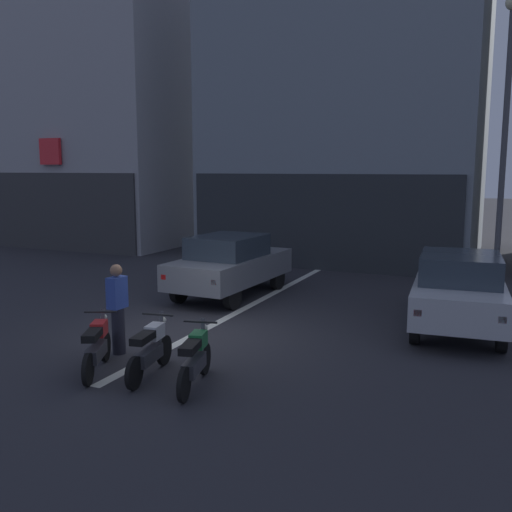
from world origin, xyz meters
name	(u,v)px	position (x,y,z in m)	size (l,w,h in m)	color
ground_plane	(193,336)	(0.00, 0.00, 0.00)	(120.00, 120.00, 0.00)	#2B2B30
lane_centre_line	(295,282)	(0.00, 6.00, 0.00)	(0.20, 18.00, 0.01)	silver
building_corner_left	(114,123)	(-11.60, 12.54, 5.48)	(8.75, 8.67, 10.99)	#9E9EA3
building_mid_block	(353,91)	(-0.06, 12.54, 6.36)	(9.58, 8.47, 12.74)	gray
car_grey_crossing_near	(230,263)	(-0.94, 3.57, 0.89)	(1.95, 4.18, 1.64)	black
car_silver_parked_kerbside	(459,289)	(4.89, 2.66, 0.89)	(2.09, 4.23, 1.64)	black
street_lamp	(505,124)	(5.53, 5.20, 4.41)	(0.36, 0.36, 7.31)	#47474C
motorcycle_red_row_leftmost	(97,346)	(-0.39, -2.44, 0.46)	(0.80, 1.54, 0.98)	black
motorcycle_white_row_left_mid	(150,349)	(0.52, -2.22, 0.46)	(0.55, 1.66, 0.98)	black
motorcycle_green_row_centre	(195,358)	(1.43, -2.32, 0.46)	(0.59, 1.64, 0.98)	black
person_by_motorcycles	(118,308)	(-0.67, -1.51, 0.86)	(0.24, 0.37, 1.67)	#23232D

